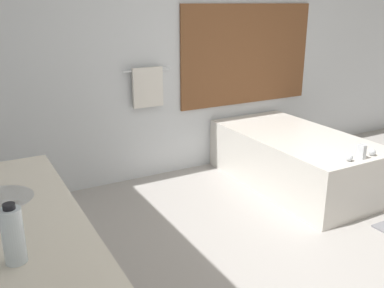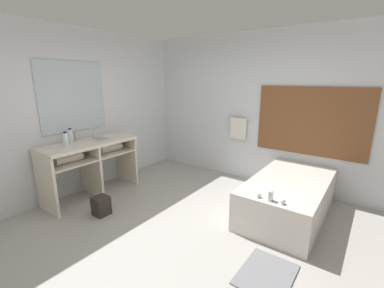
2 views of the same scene
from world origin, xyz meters
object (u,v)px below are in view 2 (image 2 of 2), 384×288
Objects in this scene: water_bottle_1 at (66,140)px; water_bottle_2 at (71,136)px; soap_dispenser at (74,136)px; bathtub at (289,195)px; waste_bin at (101,206)px.

water_bottle_1 is 1.00× the size of water_bottle_2.
bathtub is at bearing 24.21° from soap_dispenser.
water_bottle_2 is at bearing 171.25° from waste_bin.
soap_dispenser is (-0.25, 0.27, -0.02)m from water_bottle_1.
water_bottle_1 is 0.26m from water_bottle_2.
bathtub is 2.68m from waste_bin.
water_bottle_1 is (-2.82, -1.65, 0.73)m from bathtub.
soap_dispenser reaches higher than bathtub.
bathtub is 7.88× the size of water_bottle_2.
water_bottle_1 is at bearing -175.92° from waste_bin.
water_bottle_2 is at bearing -54.34° from soap_dispenser.
water_bottle_1 and water_bottle_2 have the same top height.
water_bottle_1 is at bearing -46.80° from soap_dispenser.
bathtub is at bearing 25.99° from water_bottle_2.
water_bottle_1 is 1.11m from waste_bin.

